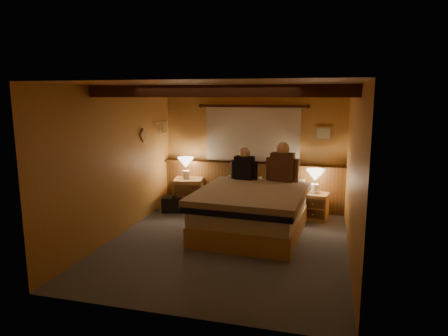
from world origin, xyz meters
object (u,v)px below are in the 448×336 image
(person_right, at_px, (282,165))
(person_left, at_px, (244,166))
(nightstand_right, at_px, (315,206))
(bed, at_px, (253,210))
(duffel_bag, at_px, (175,204))
(lamp_left, at_px, (186,164))
(nightstand_left, at_px, (189,194))
(lamp_right, at_px, (315,177))

(person_right, bearing_deg, person_left, -172.27)
(nightstand_right, relative_size, person_left, 0.81)
(bed, relative_size, duffel_bag, 4.12)
(bed, height_order, person_right, person_right)
(bed, xyz_separation_m, lamp_left, (-1.55, 1.06, 0.53))
(nightstand_right, xyz_separation_m, duffel_bag, (-2.68, -0.22, -0.09))
(duffel_bag, bearing_deg, nightstand_right, -10.10)
(nightstand_right, height_order, person_right, person_right)
(bed, bearing_deg, person_right, 66.16)
(bed, distance_m, nightstand_left, 1.86)
(bed, distance_m, nightstand_right, 1.42)
(nightstand_right, distance_m, duffel_bag, 2.69)
(nightstand_right, xyz_separation_m, lamp_left, (-2.54, 0.05, 0.67))
(lamp_right, xyz_separation_m, person_right, (-0.57, -0.28, 0.23))
(person_left, xyz_separation_m, duffel_bag, (-1.40, 0.05, -0.82))
(nightstand_right, bearing_deg, person_left, -159.18)
(nightstand_right, bearing_deg, lamp_right, 142.59)
(nightstand_right, relative_size, lamp_left, 1.15)
(person_left, bearing_deg, bed, -62.53)
(bed, height_order, person_left, person_left)
(person_left, distance_m, duffel_bag, 1.62)
(nightstand_left, bearing_deg, lamp_right, -12.94)
(nightstand_left, relative_size, person_right, 0.89)
(nightstand_right, height_order, duffel_bag, nightstand_right)
(nightstand_left, relative_size, duffel_bag, 1.18)
(bed, xyz_separation_m, nightstand_left, (-1.51, 1.08, -0.08))
(lamp_right, height_order, duffel_bag, lamp_right)
(bed, relative_size, nightstand_left, 3.49)
(lamp_right, bearing_deg, lamp_left, 179.55)
(nightstand_left, xyz_separation_m, person_right, (1.90, -0.32, 0.72))
(person_right, distance_m, duffel_bag, 2.26)
(nightstand_right, height_order, lamp_right, lamp_right)
(person_right, bearing_deg, nightstand_left, 176.30)
(lamp_left, height_order, duffel_bag, lamp_left)
(lamp_left, bearing_deg, person_right, -8.67)
(bed, height_order, nightstand_left, bed)
(nightstand_right, height_order, lamp_left, lamp_left)
(lamp_left, bearing_deg, nightstand_left, 27.69)
(nightstand_right, bearing_deg, lamp_left, -172.24)
(duffel_bag, bearing_deg, nightstand_left, 42.66)
(person_right, height_order, duffel_bag, person_right)
(person_right, relative_size, duffel_bag, 1.33)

